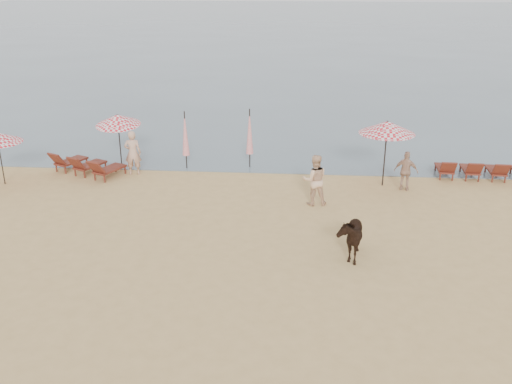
# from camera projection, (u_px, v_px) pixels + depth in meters

# --- Properties ---
(ground) EXTENTS (120.00, 120.00, 0.00)m
(ground) POSITION_uv_depth(u_px,v_px,m) (241.00, 300.00, 14.93)
(ground) COLOR tan
(ground) RESTS_ON ground
(sea) EXTENTS (160.00, 140.00, 0.06)m
(sea) POSITION_uv_depth(u_px,v_px,m) (293.00, 25.00, 89.21)
(sea) COLOR #51606B
(sea) RESTS_ON ground
(lounger_cluster_left) EXTENTS (3.30, 2.73, 0.63)m
(lounger_cluster_left) POSITION_uv_depth(u_px,v_px,m) (86.00, 164.00, 23.96)
(lounger_cluster_left) COLOR maroon
(lounger_cluster_left) RESTS_ON ground
(lounger_cluster_right) EXTENTS (3.78, 1.75, 0.59)m
(lounger_cluster_right) POSITION_uv_depth(u_px,v_px,m) (484.00, 170.00, 23.42)
(lounger_cluster_right) COLOR maroon
(lounger_cluster_right) RESTS_ON ground
(umbrella_open_left_b) EXTENTS (1.91, 1.95, 2.44)m
(umbrella_open_left_b) POSITION_uv_depth(u_px,v_px,m) (118.00, 120.00, 24.27)
(umbrella_open_left_b) COLOR black
(umbrella_open_left_b) RESTS_ON ground
(umbrella_open_right) EXTENTS (2.18, 2.18, 2.66)m
(umbrella_open_right) POSITION_uv_depth(u_px,v_px,m) (387.00, 127.00, 22.02)
(umbrella_open_right) COLOR black
(umbrella_open_right) RESTS_ON ground
(umbrella_closed_left) EXTENTS (0.31, 0.31, 2.54)m
(umbrella_closed_left) POSITION_uv_depth(u_px,v_px,m) (185.00, 134.00, 24.24)
(umbrella_closed_left) COLOR black
(umbrella_closed_left) RESTS_ON ground
(umbrella_closed_right) EXTENTS (0.32, 0.32, 2.61)m
(umbrella_closed_right) POSITION_uv_depth(u_px,v_px,m) (250.00, 132.00, 24.37)
(umbrella_closed_right) COLOR black
(umbrella_closed_right) RESTS_ON ground
(cow) EXTENTS (0.90, 1.73, 1.41)m
(cow) POSITION_uv_depth(u_px,v_px,m) (349.00, 235.00, 16.98)
(cow) COLOR black
(cow) RESTS_ON ground
(beachgoer_left) EXTENTS (0.75, 0.56, 1.89)m
(beachgoer_left) POSITION_uv_depth(u_px,v_px,m) (133.00, 153.00, 23.78)
(beachgoer_left) COLOR tan
(beachgoer_left) RESTS_ON ground
(beachgoer_right_a) EXTENTS (1.02, 0.84, 1.90)m
(beachgoer_right_a) POSITION_uv_depth(u_px,v_px,m) (315.00, 180.00, 20.71)
(beachgoer_right_a) COLOR #DFB08B
(beachgoer_right_a) RESTS_ON ground
(beachgoer_right_b) EXTENTS (0.99, 0.64, 1.57)m
(beachgoer_right_b) POSITION_uv_depth(u_px,v_px,m) (406.00, 171.00, 22.12)
(beachgoer_right_b) COLOR tan
(beachgoer_right_b) RESTS_ON ground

